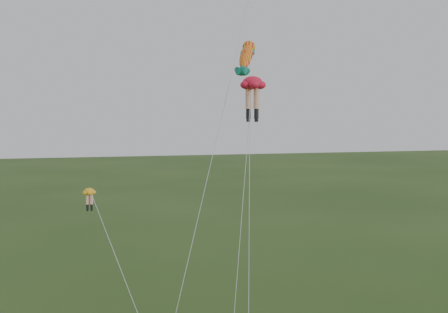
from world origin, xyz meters
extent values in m
cylinder|color=silver|center=(0.98, 3.54, 12.54)|extent=(7.63, 6.63, 24.64)
ellipsoid|color=red|center=(2.93, 2.78, 15.72)|extent=(2.02, 2.02, 0.77)
cylinder|color=#F7B292|center=(2.72, 2.87, 14.81)|extent=(0.34, 0.34, 1.18)
cylinder|color=black|center=(2.72, 2.87, 13.93)|extent=(0.27, 0.27, 0.59)
cube|color=black|center=(2.72, 2.87, 13.55)|extent=(0.31, 0.39, 0.17)
cylinder|color=#F7B292|center=(3.15, 2.68, 14.81)|extent=(0.34, 0.34, 1.18)
cylinder|color=black|center=(3.15, 2.68, 13.93)|extent=(0.27, 0.27, 0.59)
cube|color=black|center=(3.15, 2.68, 13.55)|extent=(0.31, 0.39, 0.17)
cylinder|color=silver|center=(1.73, 0.85, 8.16)|extent=(2.44, 3.88, 15.89)
ellipsoid|color=yellow|center=(-6.37, 4.42, 9.48)|extent=(0.90, 0.90, 0.39)
cylinder|color=#F7B292|center=(-6.49, 4.44, 9.02)|extent=(0.17, 0.17, 0.60)
cylinder|color=black|center=(-6.49, 4.44, 8.58)|extent=(0.14, 0.14, 0.30)
cube|color=black|center=(-6.49, 4.44, 8.38)|extent=(0.13, 0.19, 0.09)
cylinder|color=#F7B292|center=(-6.25, 4.39, 9.02)|extent=(0.17, 0.17, 0.60)
cylinder|color=black|center=(-6.25, 4.39, 8.58)|extent=(0.14, 0.14, 0.30)
cube|color=black|center=(-6.25, 4.39, 8.38)|extent=(0.13, 0.19, 0.09)
cylinder|color=silver|center=(-4.53, 1.47, 4.95)|extent=(3.71, 5.93, 9.47)
ellipsoid|color=gold|center=(3.65, 6.39, 17.74)|extent=(2.10, 2.67, 2.53)
sphere|color=gold|center=(3.65, 6.39, 17.74)|extent=(1.43, 1.55, 1.27)
cone|color=#127662|center=(3.65, 6.39, 17.74)|extent=(1.22, 1.39, 1.21)
cone|color=#127662|center=(3.65, 6.39, 17.74)|extent=(1.22, 1.39, 1.21)
cone|color=#127662|center=(3.65, 6.39, 17.74)|extent=(0.69, 0.78, 0.67)
cone|color=#127662|center=(3.65, 6.39, 17.74)|extent=(0.69, 0.78, 0.67)
cone|color=red|center=(3.65, 6.39, 17.74)|extent=(0.72, 0.80, 0.67)
cylinder|color=silver|center=(2.69, 2.91, 8.98)|extent=(1.97, 7.00, 17.54)
camera|label=1|loc=(-5.81, -25.05, 13.78)|focal=40.00mm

